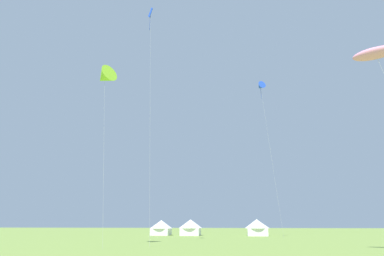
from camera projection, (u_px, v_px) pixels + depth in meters
name	position (u px, v px, depth m)	size (l,w,h in m)	color
kite_pink_parafoil	(375.00, 53.00, 24.68)	(4.06, 2.45, 16.57)	pink
kite_blue_diamond	(150.00, 19.00, 40.32)	(2.37, 2.35, 31.28)	blue
kite_blue_delta	(260.00, 87.00, 54.71)	(2.61, 2.00, 27.67)	blue
kite_lime_delta	(105.00, 77.00, 34.39)	(3.85, 3.01, 20.03)	#99DB2D
festival_tent_right	(161.00, 227.00, 61.89)	(4.71, 4.71, 3.06)	white
festival_tent_center	(191.00, 227.00, 60.97)	(4.90, 4.90, 3.19)	white
festival_tent_left	(257.00, 227.00, 58.93)	(4.93, 4.93, 3.20)	white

